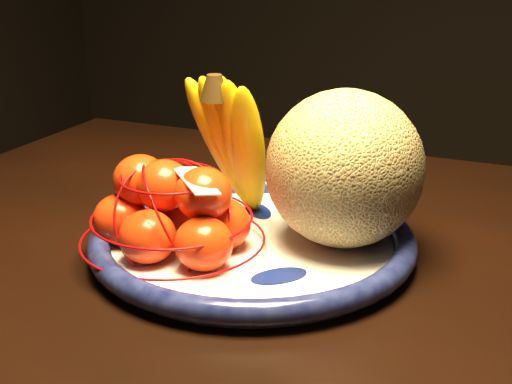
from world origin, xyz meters
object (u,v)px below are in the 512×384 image
at_px(fruit_bowl, 252,241).
at_px(banana_bunch, 236,140).
at_px(dining_table, 418,338).
at_px(mandarin_bag, 172,213).
at_px(cantaloupe, 344,168).

relative_size(fruit_bowl, banana_bunch, 1.87).
distance_m(dining_table, mandarin_bag, 0.30).
bearing_deg(mandarin_bag, cantaloupe, 29.57).
height_order(cantaloupe, banana_bunch, banana_bunch).
bearing_deg(banana_bunch, dining_table, 6.55).
distance_m(fruit_bowl, banana_bunch, 0.12).
bearing_deg(mandarin_bag, fruit_bowl, 37.36).
bearing_deg(mandarin_bag, dining_table, 15.92).
bearing_deg(dining_table, banana_bunch, 171.15).
distance_m(cantaloupe, mandarin_bag, 0.19).
relative_size(cantaloupe, mandarin_bag, 0.67).
xyz_separation_m(banana_bunch, mandarin_bag, (-0.03, -0.11, -0.06)).
bearing_deg(cantaloupe, fruit_bowl, -157.35).
height_order(fruit_bowl, mandarin_bag, mandarin_bag).
relative_size(dining_table, mandarin_bag, 5.63).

